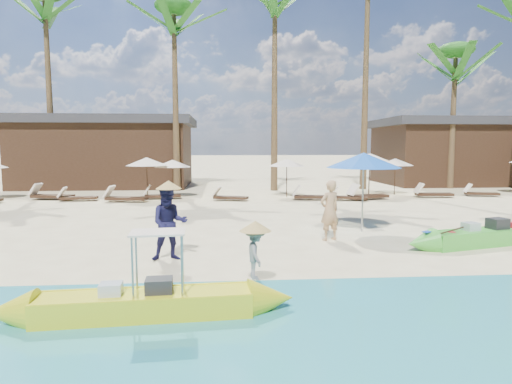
{
  "coord_description": "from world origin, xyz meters",
  "views": [
    {
      "loc": [
        -0.7,
        -10.11,
        2.45
      ],
      "look_at": [
        0.21,
        2.0,
        1.18
      ],
      "focal_mm": 30.0,
      "sensor_mm": 36.0,
      "label": 1
    }
  ],
  "objects": [
    {
      "name": "ground",
      "position": [
        0.0,
        0.0,
        0.0
      ],
      "size": [
        240.0,
        240.0,
        0.0
      ],
      "primitive_type": "plane",
      "color": "#FDF0BB",
      "rests_on": "ground"
    },
    {
      "name": "wet_sand_strip",
      "position": [
        0.0,
        -5.0,
        0.0
      ],
      "size": [
        240.0,
        4.5,
        0.01
      ],
      "primitive_type": "cube",
      "color": "tan",
      "rests_on": "ground"
    },
    {
      "name": "green_canoe",
      "position": [
        5.83,
        0.0,
        0.22
      ],
      "size": [
        5.08,
        1.65,
        0.66
      ],
      "rotation": [
        0.0,
        0.0,
        0.26
      ],
      "color": "green",
      "rests_on": "ground"
    },
    {
      "name": "yellow_canoe",
      "position": [
        -1.84,
        -4.05,
        0.21
      ],
      "size": [
        4.86,
        0.85,
        1.26
      ],
      "rotation": [
        0.0,
        0.0,
        0.07
      ],
      "color": "yellow",
      "rests_on": "ground"
    },
    {
      "name": "tourist",
      "position": [
        2.06,
        0.83,
        0.8
      ],
      "size": [
        0.69,
        0.58,
        1.6
      ],
      "primitive_type": "imported",
      "rotation": [
        0.0,
        0.0,
        3.56
      ],
      "color": "tan",
      "rests_on": "ground"
    },
    {
      "name": "vendor_green",
      "position": [
        -1.89,
        -0.87,
        0.81
      ],
      "size": [
        0.86,
        0.72,
        1.62
      ],
      "primitive_type": "imported",
      "rotation": [
        0.0,
        0.0,
        0.14
      ],
      "color": "#16153B",
      "rests_on": "ground"
    },
    {
      "name": "vendor_yellow",
      "position": [
        -0.17,
        -2.9,
        0.63
      ],
      "size": [
        0.39,
        0.61,
        0.9
      ],
      "primitive_type": "imported",
      "rotation": [
        0.0,
        0.0,
        1.68
      ],
      "color": "gray",
      "rests_on": "ground"
    },
    {
      "name": "blue_umbrella",
      "position": [
        3.3,
        1.91,
        2.08
      ],
      "size": [
        2.13,
        2.13,
        2.3
      ],
      "color": "#99999E",
      "rests_on": "ground"
    },
    {
      "name": "lounger_3_right",
      "position": [
        -8.85,
        10.43,
        0.23
      ],
      "size": [
        2.06,
        0.93,
        0.68
      ],
      "rotation": [
        0.0,
        0.0,
        -0.16
      ],
      "color": "#321F14",
      "rests_on": "ground"
    },
    {
      "name": "resort_parasol_4",
      "position": [
        -4.28,
        10.07,
        1.79
      ],
      "size": [
        1.92,
        1.92,
        1.98
      ],
      "color": "#321F14",
      "rests_on": "ground"
    },
    {
      "name": "lounger_4_left",
      "position": [
        -7.46,
        9.83,
        0.19
      ],
      "size": [
        1.74,
        0.66,
        0.58
      ],
      "rotation": [
        0.0,
        0.0,
        0.08
      ],
      "color": "#321F14",
      "rests_on": "ground"
    },
    {
      "name": "lounger_4_right",
      "position": [
        -5.21,
        9.32,
        0.22
      ],
      "size": [
        1.99,
        0.9,
        0.65
      ],
      "rotation": [
        0.0,
        0.0,
        -0.17
      ],
      "color": "#321F14",
      "rests_on": "ground"
    },
    {
      "name": "resort_parasol_5",
      "position": [
        -3.2,
        10.97,
        1.66
      ],
      "size": [
        1.79,
        1.79,
        1.84
      ],
      "color": "#321F14",
      "rests_on": "ground"
    },
    {
      "name": "lounger_5_left",
      "position": [
        -3.73,
        10.29,
        0.2
      ],
      "size": [
        1.8,
        0.7,
        0.6
      ],
      "rotation": [
        0.0,
        0.0,
        0.09
      ],
      "color": "#321F14",
      "rests_on": "ground"
    },
    {
      "name": "resort_parasol_6",
      "position": [
        2.38,
        10.76,
        1.7
      ],
      "size": [
        1.83,
        1.83,
        1.88
      ],
      "color": "#321F14",
      "rests_on": "ground"
    },
    {
      "name": "lounger_6_left",
      "position": [
        -0.51,
        9.51,
        0.19
      ],
      "size": [
        1.72,
        1.02,
        0.56
      ],
      "rotation": [
        0.0,
        0.0,
        -0.33
      ],
      "color": "#321F14",
      "rests_on": "ground"
    },
    {
      "name": "lounger_6_right",
      "position": [
        3.28,
        9.4,
        0.21
      ],
      "size": [
        1.89,
        0.83,
        0.62
      ],
      "rotation": [
        0.0,
        0.0,
        -0.15
      ],
      "color": "#321F14",
      "rests_on": "ground"
    },
    {
      "name": "resort_parasol_7",
      "position": [
        6.57,
        10.81,
        1.94
      ],
      "size": [
        2.09,
        2.09,
        2.15
      ],
      "color": "#321F14",
      "rests_on": "ground"
    },
    {
      "name": "lounger_7_left",
      "position": [
        4.97,
        9.12,
        0.19
      ],
      "size": [
        1.76,
        1.04,
        0.57
      ],
      "rotation": [
        0.0,
        0.0,
        -0.33
      ],
      "color": "#321F14",
      "rests_on": "ground"
    },
    {
      "name": "lounger_7_right",
      "position": [
        5.91,
        9.32,
        0.23
      ],
      "size": [
        2.07,
        1.04,
        0.67
      ],
      "rotation": [
        0.0,
        0.0,
        0.23
      ],
      "color": "#321F14",
      "rests_on": "ground"
    },
    {
      "name": "resort_parasol_8",
      "position": [
        8.12,
        11.34,
        1.69
      ],
      "size": [
        1.82,
        1.82,
        1.88
      ],
      "color": "#321F14",
      "rests_on": "ground"
    },
    {
      "name": "lounger_8_left",
      "position": [
        9.44,
        10.0,
        0.21
      ],
      "size": [
        1.87,
        0.74,
        0.62
      ],
      "rotation": [
        0.0,
        0.0,
        -0.1
      ],
      "color": "#321F14",
      "rests_on": "ground"
    },
    {
      "name": "lounger_9_left",
      "position": [
        12.07,
        10.27,
        0.18
      ],
      "size": [
        1.7,
        0.92,
        0.55
      ],
      "rotation": [
        0.0,
        0.0,
        -0.27
      ],
      "color": "#321F14",
      "rests_on": "ground"
    },
    {
      "name": "palm_2",
      "position": [
        -10.45,
        15.08,
        9.18
      ],
      "size": [
        2.08,
        2.08,
        11.33
      ],
      "color": "brown",
      "rests_on": "ground"
    },
    {
      "name": "palm_3",
      "position": [
        -3.36,
        14.27,
        8.58
      ],
      "size": [
        2.08,
        2.08,
        10.52
      ],
      "color": "brown",
      "rests_on": "ground"
    },
    {
      "name": "palm_4",
      "position": [
        2.15,
        14.01,
        9.45
      ],
      "size": [
        2.08,
        2.08,
        11.7
      ],
      "color": "brown",
      "rests_on": "ground"
    },
    {
      "name": "palm_6",
      "position": [
        12.84,
        14.52,
        7.05
      ],
      "size": [
        2.08,
        2.08,
        8.51
      ],
      "color": "brown",
      "rests_on": "ground"
    },
    {
      "name": "pavilion_west",
      "position": [
        -8.0,
        17.5,
        2.19
      ],
      "size": [
        10.8,
        6.6,
        4.3
      ],
      "color": "#321F14",
      "rests_on": "ground"
    },
    {
      "name": "pavilion_east",
      "position": [
        14.0,
        17.5,
        2.2
      ],
      "size": [
        8.8,
        6.6,
        4.3
      ],
      "color": "#321F14",
      "rests_on": "ground"
    }
  ]
}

